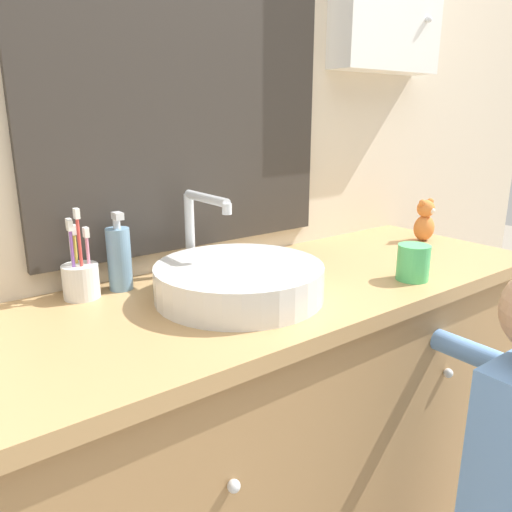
{
  "coord_description": "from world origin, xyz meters",
  "views": [
    {
      "loc": [
        -0.74,
        -0.53,
        1.24
      ],
      "look_at": [
        -0.12,
        0.28,
        0.95
      ],
      "focal_mm": 35.0,
      "sensor_mm": 36.0,
      "label": 1
    }
  ],
  "objects_px": {
    "toothbrush_holder": "(81,278)",
    "teddy_bear": "(425,221)",
    "drinking_cup": "(413,262)",
    "sink_basin": "(238,279)",
    "soap_dispenser": "(119,258)"
  },
  "relations": [
    {
      "from": "toothbrush_holder",
      "to": "soap_dispenser",
      "type": "xyz_separation_m",
      "value": [
        0.09,
        0.0,
        0.03
      ]
    },
    {
      "from": "soap_dispenser",
      "to": "drinking_cup",
      "type": "relative_size",
      "value": 2.08
    },
    {
      "from": "drinking_cup",
      "to": "soap_dispenser",
      "type": "bearing_deg",
      "value": 148.46
    },
    {
      "from": "toothbrush_holder",
      "to": "teddy_bear",
      "type": "distance_m",
      "value": 1.06
    },
    {
      "from": "teddy_bear",
      "to": "drinking_cup",
      "type": "xyz_separation_m",
      "value": [
        -0.36,
        -0.22,
        -0.02
      ]
    },
    {
      "from": "sink_basin",
      "to": "drinking_cup",
      "type": "distance_m",
      "value": 0.44
    },
    {
      "from": "teddy_bear",
      "to": "drinking_cup",
      "type": "bearing_deg",
      "value": -148.56
    },
    {
      "from": "soap_dispenser",
      "to": "drinking_cup",
      "type": "bearing_deg",
      "value": -31.54
    },
    {
      "from": "sink_basin",
      "to": "soap_dispenser",
      "type": "bearing_deg",
      "value": 132.35
    },
    {
      "from": "sink_basin",
      "to": "toothbrush_holder",
      "type": "distance_m",
      "value": 0.35
    },
    {
      "from": "sink_basin",
      "to": "teddy_bear",
      "type": "bearing_deg",
      "value": 4.58
    },
    {
      "from": "teddy_bear",
      "to": "soap_dispenser",
      "type": "bearing_deg",
      "value": 171.5
    },
    {
      "from": "toothbrush_holder",
      "to": "teddy_bear",
      "type": "height_order",
      "value": "toothbrush_holder"
    },
    {
      "from": "drinking_cup",
      "to": "sink_basin",
      "type": "bearing_deg",
      "value": 158.57
    },
    {
      "from": "toothbrush_holder",
      "to": "drinking_cup",
      "type": "distance_m",
      "value": 0.78
    }
  ]
}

